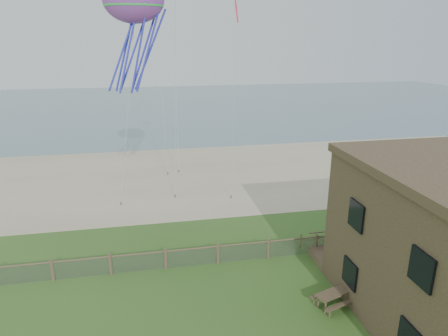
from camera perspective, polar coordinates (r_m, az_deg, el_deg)
The scene contains 7 objects.
ground at distance 18.99m, azimuth 2.65°, elevation -22.70°, with size 160.00×160.00×0.00m, color #31571D.
sand_beach at distance 38.22m, azimuth -5.09°, elevation -1.08°, with size 72.00×20.00×0.02m, color tan.
ocean at distance 81.02m, azimuth -8.47°, elevation 8.87°, with size 160.00×68.00×0.02m, color slate.
chainlink_fence at distance 23.48m, azimuth -0.84°, elevation -12.30°, with size 36.20×0.20×1.25m, color #483C28, non-canonical shape.
motel_deck at distance 27.94m, azimuth 27.28°, elevation -9.95°, with size 15.00×2.00×0.50m, color brown.
picnic_table at distance 20.98m, azimuth 15.24°, elevation -17.65°, with size 1.77×1.34×0.75m, color brown, non-canonical shape.
octopus_kite at distance 26.88m, azimuth -12.53°, elevation 18.40°, with size 3.66×2.59×7.54m, color #FC2769, non-canonical shape.
Camera 1 is at (-3.55, -14.00, 12.33)m, focal length 32.00 mm.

